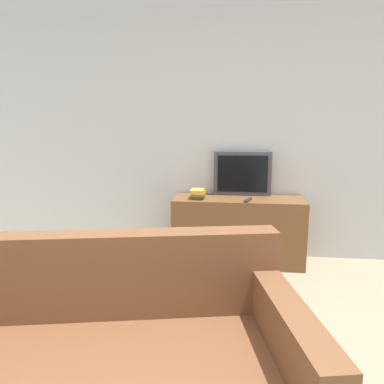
% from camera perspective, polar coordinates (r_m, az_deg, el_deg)
% --- Properties ---
extents(wall_back, '(9.00, 0.06, 2.60)m').
position_cam_1_polar(wall_back, '(4.04, 4.46, 8.54)').
color(wall_back, silver).
rests_on(wall_back, ground_plane).
extents(tv_stand, '(1.32, 0.46, 0.68)m').
position_cam_1_polar(tv_stand, '(3.91, 7.01, -5.85)').
color(tv_stand, brown).
rests_on(tv_stand, ground_plane).
extents(television, '(0.60, 0.09, 0.46)m').
position_cam_1_polar(television, '(3.97, 7.69, 2.82)').
color(television, '#4C4C51').
rests_on(television, tv_stand).
extents(couch, '(2.24, 1.40, 0.88)m').
position_cam_1_polar(couch, '(1.97, -18.08, -26.04)').
color(couch, brown).
rests_on(couch, ground_plane).
extents(book_stack, '(0.15, 0.22, 0.09)m').
position_cam_1_polar(book_stack, '(3.79, 0.94, -0.25)').
color(book_stack, '#2D753D').
rests_on(book_stack, tv_stand).
extents(remote_on_stand, '(0.08, 0.17, 0.02)m').
position_cam_1_polar(remote_on_stand, '(3.70, 8.51, -1.21)').
color(remote_on_stand, '#2D2D2D').
rests_on(remote_on_stand, tv_stand).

